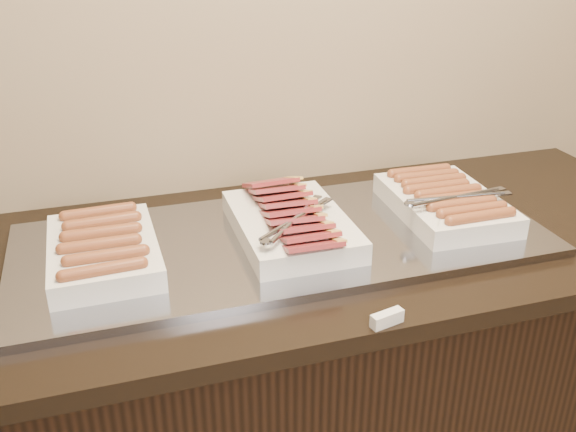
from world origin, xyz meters
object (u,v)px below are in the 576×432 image
object	(u,v)px
warming_tray	(283,240)
dish_left	(103,250)
counter	(285,396)
dish_right	(446,202)
dish_center	(291,223)

from	to	relation	value
warming_tray	dish_left	xyz separation A→B (m)	(-0.40, -0.00, 0.04)
counter	dish_right	world-z (taller)	dish_right
dish_center	dish_right	bearing A→B (deg)	0.21
counter	dish_right	distance (m)	0.65
dish_left	dish_right	bearing A→B (deg)	-1.12
counter	dish_center	xyz separation A→B (m)	(0.01, -0.00, 0.50)
counter	dish_left	world-z (taller)	dish_left
dish_center	dish_right	distance (m)	0.39
counter	warming_tray	distance (m)	0.46
dish_left	dish_right	distance (m)	0.81
counter	dish_right	bearing A→B (deg)	-0.57
counter	dish_center	world-z (taller)	dish_center
warming_tray	dish_left	world-z (taller)	dish_left
warming_tray	dish_center	distance (m)	0.05
dish_center	dish_right	size ratio (longest dim) A/B	1.08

